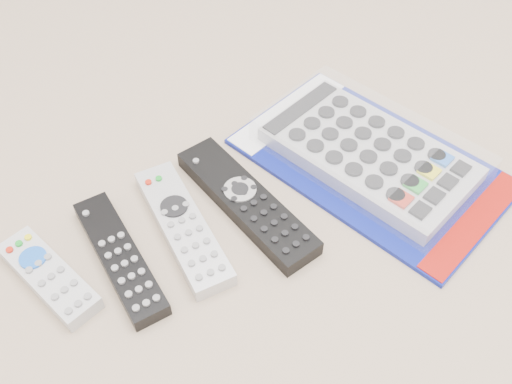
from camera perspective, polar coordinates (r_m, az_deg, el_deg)
remote_small_grey at (r=0.74m, az=-20.02°, el=-7.92°), size 0.08×0.16×0.02m
remote_slim_black at (r=0.73m, az=-13.45°, el=-6.34°), size 0.06×0.21×0.02m
remote_silver_dvd at (r=0.75m, az=-7.33°, el=-3.40°), size 0.09×0.22×0.02m
remote_large_black at (r=0.77m, az=-0.96°, el=-0.97°), size 0.07×0.25×0.03m
jumbo_remote_packaged at (r=0.84m, az=11.27°, el=3.94°), size 0.29×0.41×0.05m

